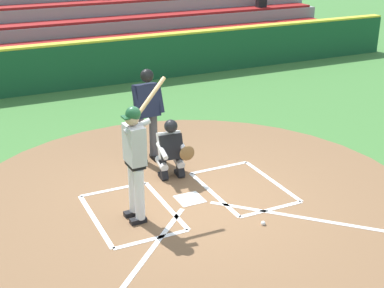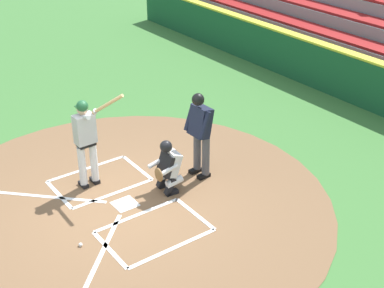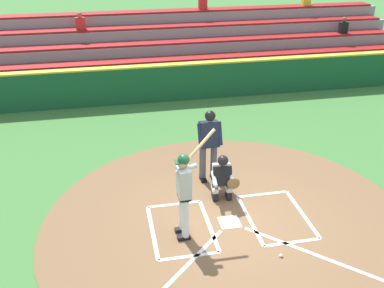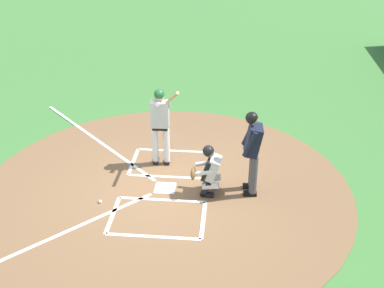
% 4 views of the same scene
% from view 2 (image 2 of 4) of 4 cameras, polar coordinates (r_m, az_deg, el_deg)
% --- Properties ---
extents(ground_plane, '(120.00, 120.00, 0.00)m').
position_cam_2_polar(ground_plane, '(10.70, -6.96, -6.26)').
color(ground_plane, '#427A38').
extents(dirt_circle, '(8.00, 8.00, 0.01)m').
position_cam_2_polar(dirt_circle, '(10.70, -6.96, -6.24)').
color(dirt_circle, brown).
rests_on(dirt_circle, ground).
extents(home_plate_and_chalk, '(7.93, 4.91, 0.01)m').
position_cam_2_polar(home_plate_and_chalk, '(10.39, -11.22, -7.73)').
color(home_plate_and_chalk, white).
rests_on(home_plate_and_chalk, dirt_circle).
extents(batter, '(0.92, 0.73, 2.13)m').
position_cam_2_polar(batter, '(10.85, -10.94, 0.69)').
color(batter, white).
rests_on(batter, ground).
extents(catcher, '(0.59, 0.64, 1.13)m').
position_cam_2_polar(catcher, '(10.73, -2.56, -2.24)').
color(catcher, black).
rests_on(catcher, ground).
extents(plate_umpire, '(0.59, 0.42, 1.86)m').
position_cam_2_polar(plate_umpire, '(11.02, 0.84, 1.55)').
color(plate_umpire, '#4C4C51').
rests_on(plate_umpire, ground).
extents(baseball, '(0.07, 0.07, 0.07)m').
position_cam_2_polar(baseball, '(9.76, -11.50, -10.23)').
color(baseball, white).
rests_on(baseball, ground).
extents(backstop_wall, '(22.00, 0.36, 1.31)m').
position_cam_2_polar(backstop_wall, '(14.99, 18.71, 5.65)').
color(backstop_wall, '#19512D').
rests_on(backstop_wall, ground).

